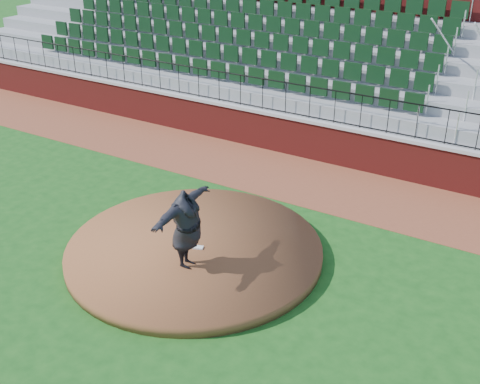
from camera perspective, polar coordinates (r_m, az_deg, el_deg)
name	(u,v)px	position (r m, az deg, el deg)	size (l,w,h in m)	color
ground	(205,269)	(13.55, -3.32, -7.37)	(90.00, 90.00, 0.00)	#164C15
warning_track	(309,180)	(17.66, 6.58, 1.10)	(34.00, 3.20, 0.01)	brown
field_wall	(332,144)	(18.77, 8.77, 4.53)	(34.00, 0.35, 1.20)	maroon
wall_cap	(334,124)	(18.54, 8.90, 6.39)	(34.00, 0.45, 0.10)	#B7B7B7
wall_railing	(335,107)	(18.36, 9.02, 8.00)	(34.00, 0.05, 1.00)	black
seating_stands	(369,70)	(20.67, 12.15, 11.29)	(34.00, 5.10, 4.60)	gray
concourse_wall	(397,40)	(23.16, 14.72, 13.80)	(34.00, 0.50, 5.50)	maroon
pitchers_mound	(195,250)	(14.01, -4.35, -5.53)	(5.93, 5.93, 0.25)	brown
pitching_rubber	(192,247)	(13.87, -4.64, -5.21)	(0.54, 0.14, 0.04)	white
pitcher	(187,229)	(12.77, -5.12, -3.55)	(2.26, 0.61, 1.84)	black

